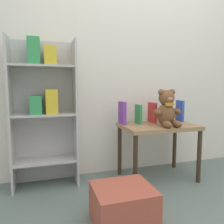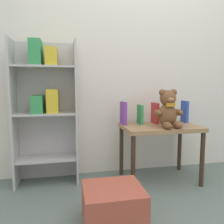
# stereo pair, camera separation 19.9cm
# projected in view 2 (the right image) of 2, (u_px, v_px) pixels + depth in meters

# --- Properties ---
(wall_back) EXTENTS (4.80, 0.06, 2.50)m
(wall_back) POSITION_uv_depth(u_px,v_px,m) (137.00, 52.00, 2.27)
(wall_back) COLOR silver
(wall_back) RESTS_ON ground_plane
(bookshelf_side) EXTENTS (0.56, 0.27, 1.30)m
(bookshelf_side) POSITION_uv_depth(u_px,v_px,m) (46.00, 103.00, 2.00)
(bookshelf_side) COLOR #BCB7B2
(bookshelf_side) RESTS_ON ground_plane
(display_table) EXTENTS (0.70, 0.46, 0.53)m
(display_table) POSITION_uv_depth(u_px,v_px,m) (160.00, 133.00, 2.05)
(display_table) COLOR #9E754C
(display_table) RESTS_ON ground_plane
(teddy_bear) EXTENTS (0.26, 0.24, 0.34)m
(teddy_bear) POSITION_uv_depth(u_px,v_px,m) (168.00, 110.00, 1.95)
(teddy_bear) COLOR brown
(teddy_bear) RESTS_ON display_table
(book_standing_purple) EXTENTS (0.04, 0.14, 0.22)m
(book_standing_purple) POSITION_uv_depth(u_px,v_px,m) (123.00, 113.00, 2.10)
(book_standing_purple) COLOR purple
(book_standing_purple) RESTS_ON display_table
(book_standing_green) EXTENTS (0.03, 0.12, 0.19)m
(book_standing_green) POSITION_uv_depth(u_px,v_px,m) (140.00, 114.00, 2.11)
(book_standing_green) COLOR #33934C
(book_standing_green) RESTS_ON display_table
(book_standing_red) EXTENTS (0.03, 0.15, 0.20)m
(book_standing_red) POSITION_uv_depth(u_px,v_px,m) (155.00, 113.00, 2.16)
(book_standing_red) COLOR red
(book_standing_red) RESTS_ON display_table
(book_standing_pink) EXTENTS (0.03, 0.12, 0.21)m
(book_standing_pink) POSITION_uv_depth(u_px,v_px,m) (170.00, 112.00, 2.19)
(book_standing_pink) COLOR #D17093
(book_standing_pink) RESTS_ON display_table
(book_standing_blue) EXTENTS (0.03, 0.12, 0.22)m
(book_standing_blue) POSITION_uv_depth(u_px,v_px,m) (185.00, 112.00, 2.22)
(book_standing_blue) COLOR #2D51B7
(book_standing_blue) RESTS_ON display_table
(storage_bin) EXTENTS (0.38, 0.34, 0.25)m
(storage_bin) POSITION_uv_depth(u_px,v_px,m) (113.00, 206.00, 1.41)
(storage_bin) COLOR #AD4C38
(storage_bin) RESTS_ON ground_plane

